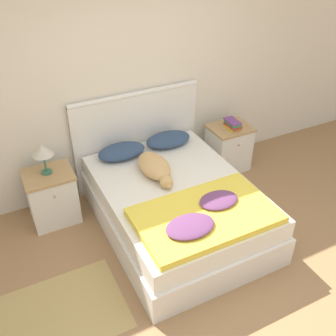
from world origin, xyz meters
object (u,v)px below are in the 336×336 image
at_px(dog, 155,167).
at_px(book_stack, 232,124).
at_px(bed, 176,207).
at_px(nightstand_right, 228,147).
at_px(pillow_left, 122,151).
at_px(pillow_right, 168,139).
at_px(nightstand_left, 52,197).
at_px(table_lamp, 42,151).

distance_m(dog, book_stack, 1.28).
xyz_separation_m(bed, nightstand_right, (1.12, 0.71, 0.04)).
xyz_separation_m(pillow_left, pillow_right, (0.58, 0.00, 0.00)).
xyz_separation_m(pillow_right, book_stack, (0.83, -0.09, 0.04)).
height_order(nightstand_left, book_stack, book_stack).
bearing_deg(pillow_right, nightstand_right, -3.84).
distance_m(bed, book_stack, 1.37).
distance_m(book_stack, table_lamp, 2.26).
relative_size(pillow_left, dog, 0.76).
distance_m(pillow_right, book_stack, 0.84).
height_order(dog, book_stack, dog).
distance_m(nightstand_right, dog, 1.33).
relative_size(nightstand_left, pillow_right, 1.11).
height_order(nightstand_left, dog, dog).
xyz_separation_m(dog, table_lamp, (-1.02, 0.44, 0.23)).
bearing_deg(dog, table_lamp, 156.70).
bearing_deg(table_lamp, bed, -33.12).
bearing_deg(dog, nightstand_left, 157.83).
bearing_deg(pillow_left, bed, -69.18).
height_order(nightstand_left, nightstand_right, same).
xyz_separation_m(pillow_left, table_lamp, (-0.83, -0.03, 0.25)).
height_order(bed, table_lamp, table_lamp).
height_order(bed, nightstand_left, nightstand_left).
bearing_deg(pillow_right, pillow_left, 180.00).
bearing_deg(pillow_right, nightstand_left, -177.74).
bearing_deg(dog, book_stack, 17.39).
relative_size(pillow_left, book_stack, 2.31).
xyz_separation_m(bed, dog, (-0.10, 0.29, 0.36)).
bearing_deg(table_lamp, book_stack, -1.43).
bearing_deg(book_stack, table_lamp, 178.57).
bearing_deg(dog, pillow_right, 50.33).
height_order(nightstand_left, pillow_left, pillow_left).
distance_m(dog, table_lamp, 1.14).
bearing_deg(table_lamp, nightstand_right, -0.60).
bearing_deg(book_stack, bed, -149.00).
bearing_deg(pillow_right, bed, -110.82).
distance_m(nightstand_left, pillow_right, 1.45).
relative_size(pillow_right, table_lamp, 1.63).
height_order(nightstand_right, book_stack, book_stack).
relative_size(nightstand_right, pillow_left, 1.11).
bearing_deg(pillow_left, table_lamp, -177.79).
bearing_deg(bed, dog, 109.06).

